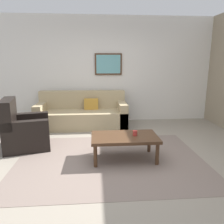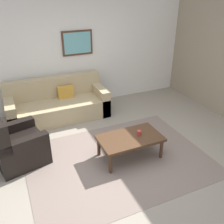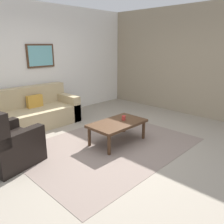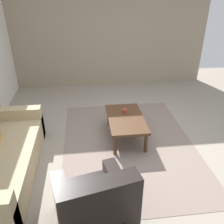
# 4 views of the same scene
# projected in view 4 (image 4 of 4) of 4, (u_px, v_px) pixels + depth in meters

# --- Properties ---
(ground_plane) EXTENTS (8.00, 8.00, 0.00)m
(ground_plane) POSITION_uv_depth(u_px,v_px,m) (128.00, 144.00, 4.27)
(ground_plane) COLOR gray
(stone_feature_panel) EXTENTS (0.12, 5.20, 2.80)m
(stone_feature_panel) POSITION_uv_depth(u_px,v_px,m) (110.00, 33.00, 6.22)
(stone_feature_panel) COLOR gray
(stone_feature_panel) RESTS_ON ground_plane
(area_rug) EXTENTS (3.11, 2.29, 0.01)m
(area_rug) POSITION_uv_depth(u_px,v_px,m) (128.00, 144.00, 4.26)
(area_rug) COLOR gray
(area_rug) RESTS_ON ground_plane
(armchair_leather) EXTENTS (0.96, 0.96, 0.95)m
(armchair_leather) POSITION_uv_depth(u_px,v_px,m) (95.00, 212.00, 2.63)
(armchair_leather) COLOR black
(armchair_leather) RESTS_ON ground_plane
(coffee_table) EXTENTS (1.10, 0.64, 0.41)m
(coffee_table) POSITION_uv_depth(u_px,v_px,m) (126.00, 120.00, 4.30)
(coffee_table) COLOR #472D1C
(coffee_table) RESTS_ON ground_plane
(cup) EXTENTS (0.07, 0.07, 0.09)m
(cup) POSITION_uv_depth(u_px,v_px,m) (125.00, 111.00, 4.41)
(cup) COLOR #B2332D
(cup) RESTS_ON coffee_table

